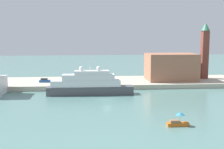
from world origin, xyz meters
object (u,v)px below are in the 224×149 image
Objects in this scene: parked_car at (45,81)px; person_figure at (52,83)px; harbor_building at (171,67)px; large_yacht at (89,85)px; small_motorboat at (178,121)px; mooring_bollard at (103,84)px; bell_tower at (205,49)px.

parked_car is 2.28× the size of person_figure.
parked_car is (-49.05, -1.34, -4.58)m from harbor_building.
large_yacht is at bearing -37.97° from person_figure.
parked_car is at bearing 124.11° from small_motorboat.
large_yacht is 37.20× the size of mooring_bollard.
mooring_bollard is (5.11, 8.15, -1.15)m from large_yacht.
large_yacht is at bearing -122.07° from mooring_bollard.
large_yacht is 1.47× the size of harbor_building.
bell_tower is (28.60, 56.33, 12.80)m from small_motorboat.
mooring_bollard is (21.58, -8.37, -0.28)m from parked_car.
harbor_building is (13.88, 53.28, 5.86)m from small_motorboat.
bell_tower is (47.30, 20.92, 10.65)m from large_yacht.
person_figure is at bearing 142.03° from large_yacht.
person_figure reaches higher than mooring_bollard.
person_figure reaches higher than parked_car.
large_yacht is 16.79m from person_figure.
small_motorboat is at bearing -62.17° from large_yacht.
mooring_bollard is at bearing 107.32° from small_motorboat.
mooring_bollard is at bearing 57.93° from large_yacht.
bell_tower reaches higher than parked_car.
parked_car is (-16.48, 16.52, -0.87)m from large_yacht.
mooring_bollard is at bearing -163.17° from bell_tower.
large_yacht reaches higher than person_figure.
large_yacht is at bearing 117.83° from small_motorboat.
small_motorboat is (18.70, -35.41, -2.15)m from large_yacht.
parked_car is at bearing -176.05° from bell_tower.
harbor_building is at bearing 75.40° from small_motorboat.
bell_tower is at bearing 63.08° from small_motorboat.
bell_tower is at bearing 3.95° from parked_car.
bell_tower reaches higher than large_yacht.
bell_tower is at bearing 16.83° from mooring_bollard.
harbor_building reaches higher than person_figure.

